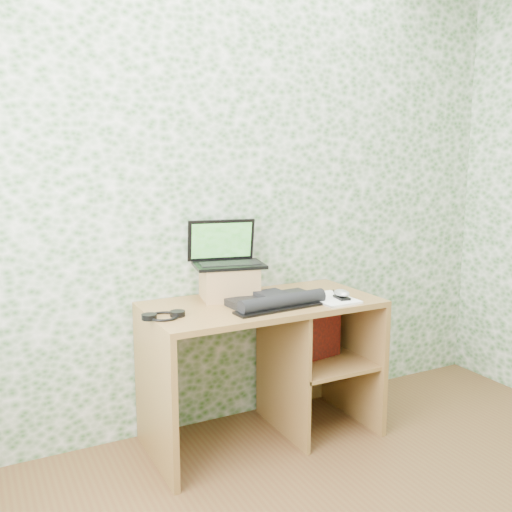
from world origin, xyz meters
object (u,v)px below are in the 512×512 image
desk (272,347)px  laptop (226,255)px  riser (229,282)px  notepad (331,299)px  keyboard (276,301)px

desk → laptop: 0.56m
desk → riser: (-0.20, 0.12, 0.35)m
riser → notepad: bearing=-31.6°
riser → keyboard: 0.29m
laptop → keyboard: (0.15, -0.28, -0.20)m
keyboard → riser: bearing=116.9°
desk → riser: size_ratio=4.24×
desk → keyboard: 0.32m
desk → laptop: size_ratio=2.99×
laptop → desk: bearing=-26.1°
notepad → riser: bearing=146.5°
riser → notepad: (0.46, -0.28, -0.08)m
riser → keyboard: riser is taller
laptop → notepad: (0.46, -0.32, -0.22)m
desk → laptop: (-0.20, 0.15, 0.50)m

